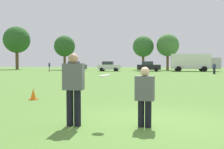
% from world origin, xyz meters
% --- Properties ---
extents(ground_plane, '(172.39, 172.39, 0.00)m').
position_xyz_m(ground_plane, '(0.00, 0.00, 0.00)').
color(ground_plane, '#517A33').
extents(player_thrower, '(0.50, 0.30, 1.78)m').
position_xyz_m(player_thrower, '(-1.96, -0.66, 1.00)').
color(player_thrower, black).
rests_on(player_thrower, ground).
extents(player_defender, '(0.48, 0.32, 1.45)m').
position_xyz_m(player_defender, '(-0.23, -0.51, 0.81)').
color(player_defender, black).
rests_on(player_defender, ground).
extents(frisbee, '(0.27, 0.27, 0.08)m').
position_xyz_m(frisbee, '(-1.23, -0.47, 1.23)').
color(frisbee, white).
extents(traffic_cone, '(0.32, 0.32, 0.48)m').
position_xyz_m(traffic_cone, '(-5.00, 3.58, 0.23)').
color(traffic_cone, '#D8590C').
rests_on(traffic_cone, ground).
extents(parked_car_near_left, '(4.22, 2.25, 1.82)m').
position_xyz_m(parked_car_near_left, '(-14.74, 42.61, 0.92)').
color(parked_car_near_left, black).
rests_on(parked_car_near_left, ground).
extents(parked_car_mid_left, '(4.22, 2.25, 1.82)m').
position_xyz_m(parked_car_mid_left, '(-7.91, 41.66, 0.92)').
color(parked_car_mid_left, silver).
rests_on(parked_car_mid_left, ground).
extents(parked_car_center, '(4.22, 2.25, 1.82)m').
position_xyz_m(parked_car_center, '(-0.61, 41.23, 0.92)').
color(parked_car_center, black).
rests_on(parked_car_center, ground).
extents(box_truck, '(8.52, 3.07, 3.18)m').
position_xyz_m(box_truck, '(7.55, 42.81, 1.75)').
color(box_truck, white).
rests_on(box_truck, ground).
extents(bystander_sideline_watcher, '(0.48, 0.37, 1.55)m').
position_xyz_m(bystander_sideline_watcher, '(8.63, 31.80, 0.87)').
color(bystander_sideline_watcher, black).
rests_on(bystander_sideline_watcher, ground).
extents(bystander_far_jogger, '(0.48, 0.54, 1.72)m').
position_xyz_m(bystander_far_jogger, '(-18.24, 38.34, 0.97)').
color(bystander_far_jogger, gray).
rests_on(bystander_far_jogger, ground).
extents(tree_west_oak, '(6.25, 6.25, 10.15)m').
position_xyz_m(tree_west_oak, '(-31.69, 51.84, 6.98)').
color(tree_west_oak, brown).
rests_on(tree_west_oak, ground).
extents(tree_west_maple, '(4.72, 4.72, 7.66)m').
position_xyz_m(tree_west_maple, '(-19.42, 50.28, 5.27)').
color(tree_west_maple, brown).
rests_on(tree_west_maple, ground).
extents(tree_center_elm, '(4.55, 4.55, 7.39)m').
position_xyz_m(tree_center_elm, '(-1.89, 50.98, 5.08)').
color(tree_center_elm, brown).
rests_on(tree_center_elm, ground).
extents(tree_east_birch, '(4.67, 4.67, 7.58)m').
position_xyz_m(tree_east_birch, '(3.26, 49.61, 5.22)').
color(tree_east_birch, brown).
rests_on(tree_east_birch, ground).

